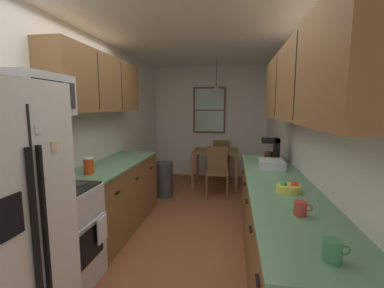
{
  "coord_description": "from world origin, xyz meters",
  "views": [
    {
      "loc": [
        0.54,
        -2.55,
        1.62
      ],
      "look_at": [
        -0.08,
        1.42,
        1.06
      ],
      "focal_mm": 24.65,
      "sensor_mm": 36.0,
      "label": 1
    }
  ],
  "objects": [
    {
      "name": "coffee_maker",
      "position": [
        1.06,
        1.03,
        1.06
      ],
      "size": [
        0.22,
        0.18,
        0.31
      ],
      "color": "black",
      "rests_on": "counter_right"
    },
    {
      "name": "ground_plane",
      "position": [
        0.0,
        1.0,
        0.0
      ],
      "size": [
        12.0,
        12.0,
        0.0
      ],
      "primitive_type": "plane",
      "color": "brown"
    },
    {
      "name": "storage_canister",
      "position": [
        -1.0,
        0.03,
        0.99
      ],
      "size": [
        0.11,
        0.11,
        0.18
      ],
      "color": "#D84C19",
      "rests_on": "counter_left"
    },
    {
      "name": "mug_by_coffeemaker",
      "position": [
        1.0,
        -0.77,
        0.95
      ],
      "size": [
        0.12,
        0.08,
        0.1
      ],
      "color": "#BF3F33",
      "rests_on": "counter_right"
    },
    {
      "name": "counter_right",
      "position": [
        1.0,
        -0.0,
        0.45
      ],
      "size": [
        0.64,
        3.05,
        0.9
      ],
      "color": "brown",
      "rests_on": "ground"
    },
    {
      "name": "wall_right",
      "position": [
        1.35,
        1.0,
        1.27
      ],
      "size": [
        0.1,
        9.0,
        2.55
      ],
      "primitive_type": "cube",
      "color": "white",
      "rests_on": "ground"
    },
    {
      "name": "upper_cabinets_right",
      "position": [
        1.14,
        -0.05,
        1.84
      ],
      "size": [
        0.33,
        2.73,
        0.69
      ],
      "color": "brown"
    },
    {
      "name": "stove_range",
      "position": [
        -0.99,
        -0.55,
        0.47
      ],
      "size": [
        0.66,
        0.6,
        1.1
      ],
      "color": "silver",
      "rests_on": "ground"
    },
    {
      "name": "wall_back",
      "position": [
        0.0,
        3.65,
        1.27
      ],
      "size": [
        4.4,
        0.1,
        2.55
      ],
      "primitive_type": "cube",
      "color": "white",
      "rests_on": "ground"
    },
    {
      "name": "fruit_bowl",
      "position": [
        1.02,
        -0.26,
        0.94
      ],
      "size": [
        0.21,
        0.21,
        0.09
      ],
      "color": "#E5D14C",
      "rests_on": "counter_right"
    },
    {
      "name": "dish_rack",
      "position": [
        1.0,
        0.63,
        0.95
      ],
      "size": [
        0.28,
        0.34,
        0.1
      ],
      "primitive_type": "cube",
      "color": "silver",
      "rests_on": "counter_right"
    },
    {
      "name": "mug_spare",
      "position": [
        1.02,
        -1.31,
        0.95
      ],
      "size": [
        0.12,
        0.09,
        0.1
      ],
      "color": "#3F7F4C",
      "rests_on": "counter_right"
    },
    {
      "name": "wall_left",
      "position": [
        -1.35,
        1.0,
        1.27
      ],
      "size": [
        0.1,
        9.0,
        2.55
      ],
      "primitive_type": "cube",
      "color": "white",
      "rests_on": "ground"
    },
    {
      "name": "counter_left",
      "position": [
        -1.0,
        0.66,
        0.45
      ],
      "size": [
        0.64,
        1.82,
        0.9
      ],
      "color": "brown",
      "rests_on": "ground"
    },
    {
      "name": "dining_table",
      "position": [
        0.19,
        2.77,
        0.63
      ],
      "size": [
        0.89,
        0.76,
        0.75
      ],
      "color": "brown",
      "rests_on": "ground"
    },
    {
      "name": "dish_towel",
      "position": [
        -0.64,
        -0.4,
        0.5
      ],
      "size": [
        0.02,
        0.16,
        0.24
      ],
      "primitive_type": "cube",
      "color": "white"
    },
    {
      "name": "trash_bin",
      "position": [
        -0.7,
        2.0,
        0.31
      ],
      "size": [
        0.34,
        0.34,
        0.63
      ],
      "primitive_type": "cylinder",
      "color": "#3F3F42",
      "rests_on": "ground"
    },
    {
      "name": "pendant_light",
      "position": [
        0.19,
        2.77,
        1.99
      ],
      "size": [
        0.29,
        0.29,
        0.61
      ],
      "color": "black"
    },
    {
      "name": "dining_chair_near",
      "position": [
        0.27,
        2.18,
        0.5
      ],
      "size": [
        0.42,
        0.42,
        0.9
      ],
      "color": "brown",
      "rests_on": "ground"
    },
    {
      "name": "upper_cabinets_left",
      "position": [
        -1.14,
        0.61,
        1.91
      ],
      "size": [
        0.33,
        1.9,
        0.7
      ],
      "color": "brown"
    },
    {
      "name": "microwave_over_range",
      "position": [
        -1.11,
        -0.55,
        1.72
      ],
      "size": [
        0.39,
        0.62,
        0.36
      ],
      "color": "silver"
    },
    {
      "name": "back_window",
      "position": [
        -0.02,
        3.58,
        1.56
      ],
      "size": [
        0.74,
        0.05,
        1.05
      ],
      "color": "brown"
    },
    {
      "name": "ceiling_slab",
      "position": [
        0.0,
        1.0,
        2.59
      ],
      "size": [
        4.4,
        9.0,
        0.08
      ],
      "primitive_type": "cube",
      "color": "white"
    },
    {
      "name": "dining_chair_far",
      "position": [
        0.29,
        3.35,
        0.5
      ],
      "size": [
        0.4,
        0.4,
        0.9
      ],
      "color": "brown",
      "rests_on": "ground"
    },
    {
      "name": "table_serving_bowl",
      "position": [
        0.2,
        2.7,
        0.78
      ],
      "size": [
        0.19,
        0.19,
        0.06
      ],
      "primitive_type": "cylinder",
      "color": "#E0D14C",
      "rests_on": "dining_table"
    }
  ]
}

